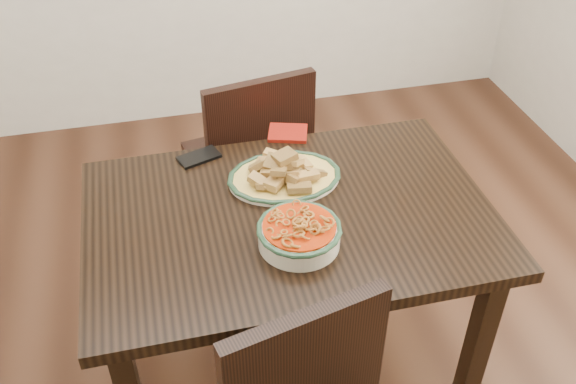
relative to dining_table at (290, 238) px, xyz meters
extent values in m
plane|color=#321B10|center=(0.03, 0.14, -0.65)|extent=(3.50, 3.50, 0.00)
cube|color=black|center=(0.00, 0.00, 0.08)|extent=(1.19, 0.79, 0.04)
cube|color=black|center=(0.52, -0.32, -0.30)|extent=(0.06, 0.06, 0.71)
cube|color=black|center=(-0.52, 0.32, -0.30)|extent=(0.06, 0.06, 0.71)
cube|color=black|center=(0.52, 0.32, -0.30)|extent=(0.06, 0.06, 0.71)
cube|color=black|center=(-0.01, 0.74, -0.22)|extent=(0.49, 0.49, 0.04)
cube|color=black|center=(0.13, 0.94, -0.45)|extent=(0.04, 0.04, 0.41)
cube|color=black|center=(-0.21, 0.88, -0.45)|extent=(0.04, 0.04, 0.41)
cube|color=black|center=(0.19, 0.61, -0.45)|extent=(0.04, 0.04, 0.41)
cube|color=black|center=(-0.14, 0.54, -0.45)|extent=(0.04, 0.04, 0.41)
cube|color=black|center=(0.03, 0.55, 0.02)|extent=(0.42, 0.12, 0.44)
cube|color=black|center=(-0.09, -0.51, 0.02)|extent=(0.42, 0.14, 0.44)
ellipsoid|color=beige|center=(0.02, 0.16, 0.11)|extent=(0.35, 0.26, 0.02)
ellipsoid|color=gold|center=(0.02, 0.16, 0.11)|extent=(0.33, 0.25, 0.01)
torus|color=#173420|center=(0.02, 0.16, 0.12)|extent=(0.27, 0.27, 0.01)
cylinder|color=beige|center=(-0.01, -0.14, 0.13)|extent=(0.23, 0.23, 0.06)
torus|color=#1A3A25|center=(-0.01, -0.14, 0.16)|extent=(0.24, 0.24, 0.02)
cylinder|color=#A92907|center=(-0.01, -0.14, 0.16)|extent=(0.20, 0.20, 0.01)
cube|color=black|center=(-0.22, 0.34, 0.10)|extent=(0.15, 0.11, 0.01)
cube|color=maroon|center=(0.09, 0.41, 0.11)|extent=(0.16, 0.14, 0.01)
camera|label=1|loc=(-0.34, -1.40, 1.30)|focal=40.00mm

